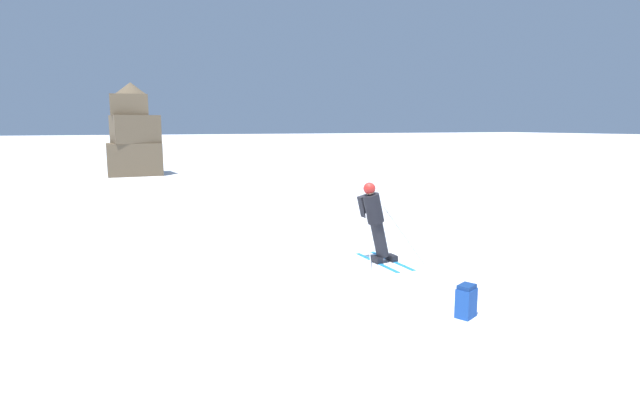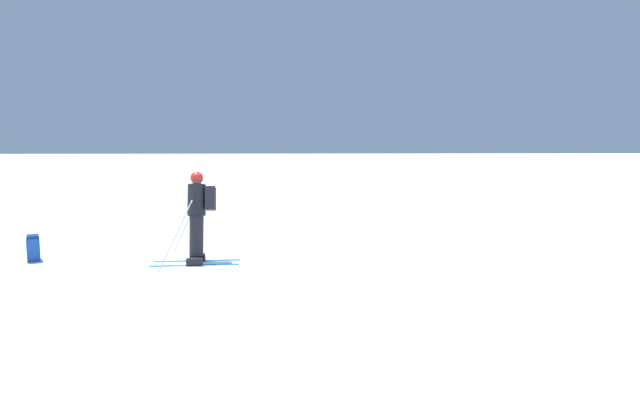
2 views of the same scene
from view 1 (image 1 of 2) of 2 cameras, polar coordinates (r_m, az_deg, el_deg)
The scene contains 4 objects.
ground_plane at distance 10.47m, azimuth 6.16°, elevation -7.19°, with size 300.00×300.00×0.00m, color white.
skier at distance 10.28m, azimuth 6.28°, elevation -2.08°, with size 1.29×1.62×1.72m.
rock_pillar at distance 30.44m, azimuth -20.53°, elevation 6.79°, with size 2.91×2.56×5.21m.
spare_backpack at distance 7.85m, azimuth 16.36°, elevation -11.04°, with size 0.36×0.33×0.50m.
Camera 1 is at (-5.02, -8.74, 2.83)m, focal length 28.00 mm.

